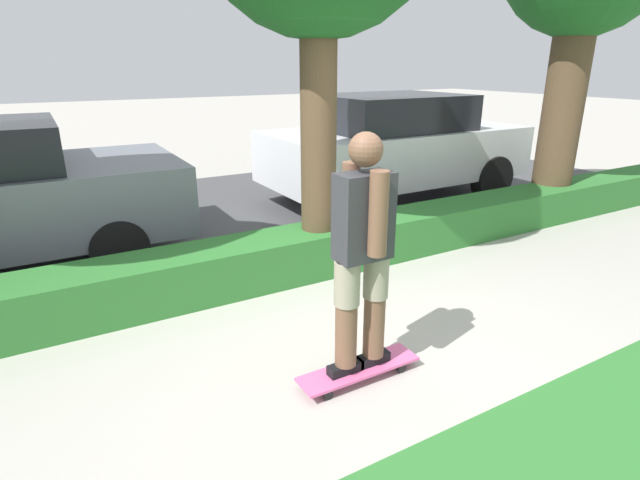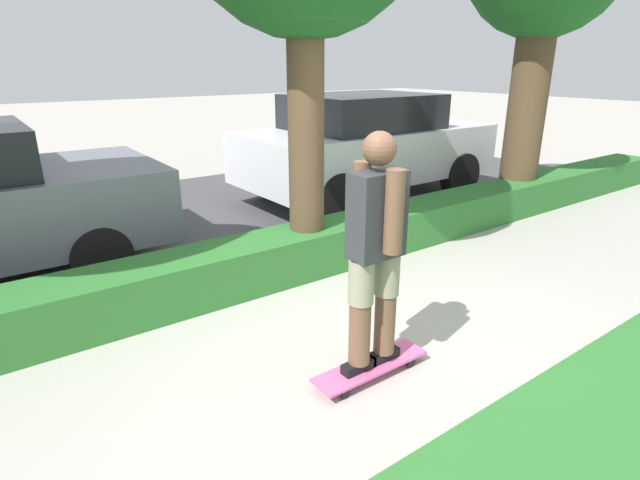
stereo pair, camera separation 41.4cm
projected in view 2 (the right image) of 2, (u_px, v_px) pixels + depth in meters
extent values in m
plane|color=#ADA89E|center=(376.00, 346.00, 4.01)|extent=(60.00, 60.00, 0.00)
cube|color=#474749|center=(181.00, 219.00, 7.20)|extent=(15.93, 5.00, 0.01)
cube|color=#2D702D|center=(273.00, 259.00, 5.14)|extent=(15.93, 0.60, 0.47)
cube|color=#DB5B93|center=(371.00, 366.00, 3.60)|extent=(0.92, 0.24, 0.02)
cylinder|color=black|center=(410.00, 362.00, 3.72)|extent=(0.07, 0.04, 0.07)
cylinder|color=black|center=(393.00, 352.00, 3.86)|extent=(0.07, 0.04, 0.07)
cylinder|color=black|center=(345.00, 393.00, 3.38)|extent=(0.07, 0.04, 0.07)
cylinder|color=black|center=(329.00, 380.00, 3.51)|extent=(0.07, 0.04, 0.07)
cube|color=black|center=(359.00, 366.00, 3.52)|extent=(0.26, 0.09, 0.07)
cylinder|color=brown|center=(360.00, 313.00, 3.38)|extent=(0.15, 0.15, 0.77)
cylinder|color=gray|center=(361.00, 282.00, 3.30)|extent=(0.17, 0.17, 0.31)
cube|color=black|center=(383.00, 355.00, 3.65)|extent=(0.26, 0.09, 0.07)
cylinder|color=brown|center=(386.00, 303.00, 3.51)|extent=(0.15, 0.15, 0.77)
cylinder|color=gray|center=(387.00, 273.00, 3.43)|extent=(0.17, 0.17, 0.31)
cube|color=#333338|center=(377.00, 215.00, 3.22)|extent=(0.37, 0.20, 0.57)
cylinder|color=brown|center=(394.00, 212.00, 3.08)|extent=(0.12, 0.12, 0.54)
cylinder|color=brown|center=(362.00, 201.00, 3.32)|extent=(0.12, 0.12, 0.54)
sphere|color=brown|center=(380.00, 149.00, 3.07)|extent=(0.22, 0.22, 0.22)
cylinder|color=brown|center=(306.00, 138.00, 5.01)|extent=(0.36, 0.36, 2.86)
cylinder|color=brown|center=(526.00, 111.00, 7.32)|extent=(0.54, 0.54, 2.93)
cylinder|color=black|center=(101.00, 255.00, 5.06)|extent=(0.61, 0.24, 0.61)
cylinder|color=black|center=(65.00, 213.00, 6.45)|extent=(0.61, 0.24, 0.61)
cube|color=silver|center=(367.00, 152.00, 8.16)|extent=(4.24, 1.96, 0.78)
cube|color=black|center=(362.00, 111.00, 7.87)|extent=(2.21, 1.71, 0.53)
cylinder|color=black|center=(460.00, 175.00, 8.35)|extent=(0.74, 0.23, 0.74)
cylinder|color=black|center=(387.00, 159.00, 9.69)|extent=(0.74, 0.23, 0.74)
cylinder|color=black|center=(337.00, 198.00, 6.90)|extent=(0.74, 0.23, 0.74)
cylinder|color=black|center=(272.00, 176.00, 8.24)|extent=(0.74, 0.23, 0.74)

